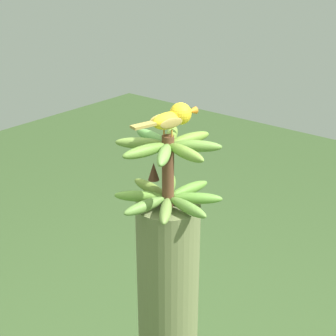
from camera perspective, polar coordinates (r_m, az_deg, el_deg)
The scene contains 2 objects.
banana_bunch at distance 1.59m, azimuth -0.03°, elevation -0.39°, with size 0.35×0.35×0.23m.
perched_bird at distance 1.54m, azimuth 0.62°, elevation 5.65°, with size 0.23×0.09×0.09m.
Camera 1 is at (-1.13, -0.93, 1.89)m, focal length 54.89 mm.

